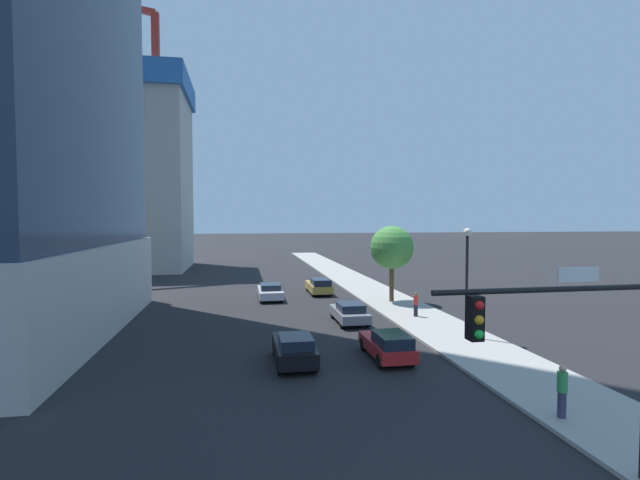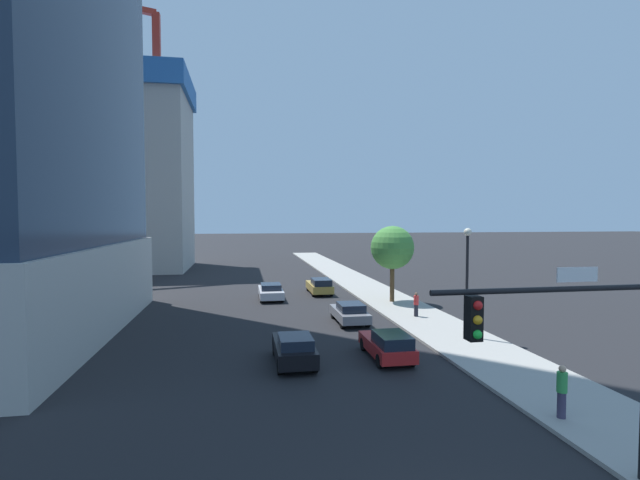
% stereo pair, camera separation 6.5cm
% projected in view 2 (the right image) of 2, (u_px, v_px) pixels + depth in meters
% --- Properties ---
extents(sidewalk, '(4.52, 120.00, 0.15)m').
position_uv_depth(sidewalk, '(430.00, 323.00, 29.39)').
color(sidewalk, '#9E9B93').
rests_on(sidewalk, ground).
extents(construction_building, '(16.59, 16.99, 32.60)m').
position_uv_depth(construction_building, '(128.00, 163.00, 60.49)').
color(construction_building, '#B2AFA8').
rests_on(construction_building, ground).
extents(traffic_light_pole, '(5.94, 0.48, 5.55)m').
position_uv_depth(traffic_light_pole, '(572.00, 336.00, 11.11)').
color(traffic_light_pole, black).
rests_on(traffic_light_pole, sidewalk).
extents(street_lamp, '(0.44, 0.44, 6.16)m').
position_uv_depth(street_lamp, '(467.00, 266.00, 25.55)').
color(street_lamp, black).
rests_on(street_lamp, sidewalk).
extents(street_tree, '(3.48, 3.48, 6.10)m').
position_uv_depth(street_tree, '(392.00, 248.00, 36.46)').
color(street_tree, brown).
rests_on(street_tree, sidewalk).
extents(car_gold, '(1.86, 4.61, 1.47)m').
position_uv_depth(car_gold, '(320.00, 286.00, 41.16)').
color(car_gold, '#AD8938').
rests_on(car_gold, ground).
extents(car_red, '(1.74, 4.14, 1.43)m').
position_uv_depth(car_red, '(388.00, 345.00, 22.00)').
color(car_red, red).
rests_on(car_red, ground).
extents(car_silver, '(1.95, 4.65, 1.33)m').
position_uv_depth(car_silver, '(271.00, 291.00, 38.44)').
color(car_silver, '#B7B7BC').
rests_on(car_silver, ground).
extents(car_black, '(1.78, 4.22, 1.47)m').
position_uv_depth(car_black, '(294.00, 348.00, 21.30)').
color(car_black, black).
rests_on(car_black, ground).
extents(car_gray, '(1.86, 4.22, 1.34)m').
position_uv_depth(car_gray, '(350.00, 313.00, 29.71)').
color(car_gray, slate).
rests_on(car_gray, ground).
extents(pedestrian_red_shirt, '(0.34, 0.34, 1.64)m').
position_uv_depth(pedestrian_red_shirt, '(416.00, 304.00, 31.00)').
color(pedestrian_red_shirt, black).
rests_on(pedestrian_red_shirt, sidewalk).
extents(pedestrian_green_shirt, '(0.34, 0.34, 1.79)m').
position_uv_depth(pedestrian_green_shirt, '(562.00, 391.00, 15.22)').
color(pedestrian_green_shirt, '#38334C').
rests_on(pedestrian_green_shirt, sidewalk).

